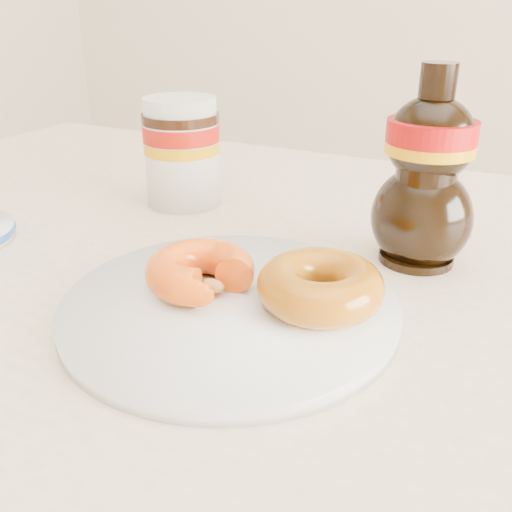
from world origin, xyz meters
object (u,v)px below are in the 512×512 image
at_px(dining_table, 260,327).
at_px(dark_jar, 189,171).
at_px(nutella_jar, 182,148).
at_px(plate, 230,306).
at_px(donut_bitten, 200,271).
at_px(donut_whole, 320,286).
at_px(syrup_bottle, 427,169).

height_order(dining_table, dark_jar, dark_jar).
bearing_deg(nutella_jar, plate, -49.12).
height_order(donut_bitten, nutella_jar, nutella_jar).
xyz_separation_m(dining_table, donut_bitten, (-0.01, -0.11, 0.11)).
bearing_deg(dining_table, dark_jar, 144.79).
relative_size(nutella_jar, dark_jar, 1.50).
bearing_deg(donut_whole, plate, -161.20).
relative_size(dining_table, nutella_jar, 10.16).
relative_size(plate, syrup_bottle, 1.47).
height_order(dining_table, nutella_jar, nutella_jar).
relative_size(donut_whole, syrup_bottle, 0.54).
height_order(donut_bitten, syrup_bottle, syrup_bottle).
xyz_separation_m(donut_whole, syrup_bottle, (0.05, 0.16, 0.07)).
bearing_deg(dark_jar, dining_table, -35.21).
xyz_separation_m(nutella_jar, syrup_bottle, (0.32, -0.05, 0.02)).
bearing_deg(donut_bitten, dark_jar, 111.01).
relative_size(donut_whole, nutella_jar, 0.77).
height_order(donut_whole, dark_jar, dark_jar).
distance_m(donut_whole, nutella_jar, 0.34).
bearing_deg(donut_whole, syrup_bottle, 73.82).
bearing_deg(syrup_bottle, dark_jar, 171.78).
bearing_deg(donut_whole, dining_table, 138.21).
relative_size(donut_bitten, dark_jar, 1.06).
relative_size(donut_bitten, nutella_jar, 0.70).
relative_size(dining_table, plate, 4.83).
bearing_deg(donut_bitten, nutella_jar, 112.45).
distance_m(donut_bitten, donut_whole, 0.11).
bearing_deg(donut_whole, dark_jar, 142.13).
distance_m(nutella_jar, dark_jar, 0.03).
xyz_separation_m(syrup_bottle, dark_jar, (-0.31, 0.04, -0.05)).
distance_m(donut_bitten, dark_jar, 0.27).
bearing_deg(donut_bitten, plate, -25.52).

